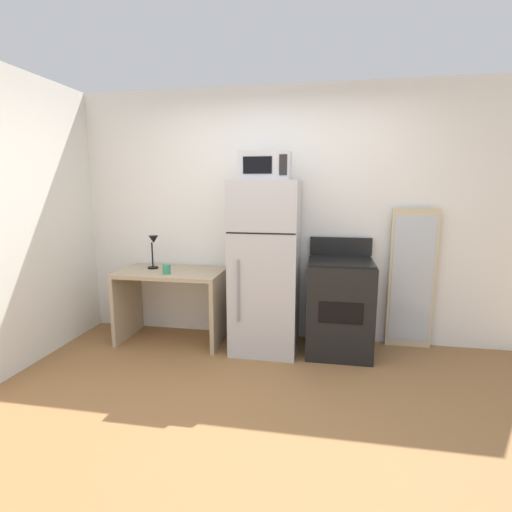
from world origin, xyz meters
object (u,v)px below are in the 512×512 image
desk_lamp (153,246)px  coffee_mug (167,269)px  refrigerator (266,267)px  desk (172,293)px  microwave (266,166)px  oven_range (339,306)px  leaning_mirror (412,279)px

desk_lamp → coffee_mug: 0.36m
coffee_mug → refrigerator: bearing=7.2°
desk → microwave: 1.62m
desk → oven_range: 1.72m
coffee_mug → refrigerator: 0.99m
desk_lamp → refrigerator: bearing=-3.7°
refrigerator → microwave: 0.96m
desk → oven_range: bearing=0.3°
desk → coffee_mug: size_ratio=11.25×
coffee_mug → leaning_mirror: bearing=9.5°
desk_lamp → microwave: 1.45m
microwave → oven_range: 1.51m
coffee_mug → refrigerator: refrigerator is taller
desk → refrigerator: (0.99, -0.02, 0.32)m
refrigerator → oven_range: size_ratio=1.51×
refrigerator → oven_range: 0.81m
desk → desk_lamp: size_ratio=3.03×
coffee_mug → oven_range: oven_range is taller
desk → coffee_mug: coffee_mug is taller
desk → coffee_mug: 0.31m
coffee_mug → leaning_mirror: leaning_mirror is taller
desk_lamp → microwave: size_ratio=0.77×
oven_range → leaning_mirror: size_ratio=0.79×
microwave → leaning_mirror: size_ratio=0.33×
oven_range → leaning_mirror: (0.70, 0.26, 0.23)m
refrigerator → leaning_mirror: size_ratio=1.19×
refrigerator → leaning_mirror: refrigerator is taller
coffee_mug → microwave: microwave is taller
oven_range → refrigerator: bearing=-178.1°
desk_lamp → microwave: bearing=-4.7°
coffee_mug → oven_range: size_ratio=0.09×
desk_lamp → oven_range: (1.93, -0.05, -0.52)m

